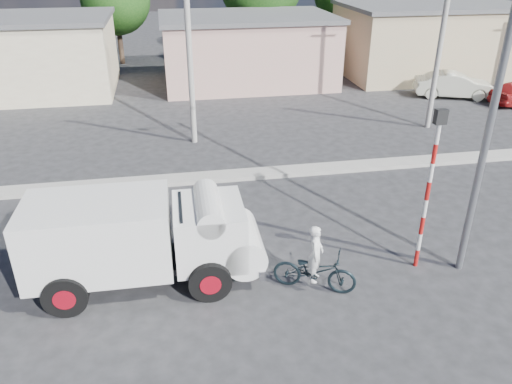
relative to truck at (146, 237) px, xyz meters
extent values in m
plane|color=#28282B|center=(3.84, -2.10, -1.31)|extent=(120.00, 120.00, 0.00)
cube|color=#99968E|center=(3.84, 5.90, -1.23)|extent=(40.00, 0.80, 0.16)
cylinder|color=black|center=(-1.88, -0.97, -0.78)|extent=(1.05, 0.32, 1.05)
cylinder|color=#B00C1D|center=(-1.88, -0.97, -0.78)|extent=(0.52, 0.35, 0.51)
cylinder|color=black|center=(-1.85, 1.03, -0.78)|extent=(1.05, 0.32, 1.05)
cylinder|color=#B00C1D|center=(-1.85, 1.03, -0.78)|extent=(0.52, 0.35, 0.51)
cylinder|color=black|center=(1.46, -1.02, -0.78)|extent=(1.05, 0.32, 1.05)
cylinder|color=#B00C1D|center=(1.46, -1.02, -0.78)|extent=(0.52, 0.35, 0.51)
cylinder|color=black|center=(1.49, 0.98, -0.78)|extent=(1.05, 0.32, 1.05)
cylinder|color=#B00C1D|center=(1.49, 0.98, -0.78)|extent=(0.52, 0.35, 0.51)
cube|color=black|center=(-0.24, 0.00, -0.71)|extent=(4.40, 1.30, 0.17)
cube|color=white|center=(-1.10, 0.02, 0.17)|extent=(3.46, 2.15, 1.76)
cube|color=white|center=(1.57, -0.02, 0.03)|extent=(1.74, 1.98, 1.48)
cylinder|color=white|center=(2.38, -0.03, -0.40)|extent=(1.08, 1.97, 1.05)
cylinder|color=white|center=(1.57, -0.02, 0.69)|extent=(0.70, 1.96, 0.67)
cube|color=silver|center=(2.76, -0.04, -0.78)|extent=(0.16, 2.05, 0.27)
cube|color=black|center=(0.90, -0.01, 0.45)|extent=(0.10, 1.62, 0.67)
imported|color=black|center=(4.04, -1.08, -0.76)|extent=(2.19, 1.52, 1.09)
imported|color=white|center=(4.04, -1.08, -0.56)|extent=(0.55, 0.65, 1.50)
imported|color=beige|center=(16.68, 14.38, -0.61)|extent=(4.50, 2.80, 1.40)
cylinder|color=red|center=(7.04, -0.60, -1.06)|extent=(0.11, 0.11, 0.50)
cylinder|color=white|center=(7.04, -0.60, -0.56)|extent=(0.11, 0.11, 0.50)
cylinder|color=red|center=(7.04, -0.60, -0.06)|extent=(0.11, 0.11, 0.50)
cylinder|color=white|center=(7.04, -0.60, 0.44)|extent=(0.11, 0.11, 0.50)
cylinder|color=red|center=(7.04, -0.60, 0.94)|extent=(0.11, 0.11, 0.50)
cylinder|color=white|center=(7.04, -0.60, 1.44)|extent=(0.11, 0.11, 0.50)
cylinder|color=red|center=(7.04, -0.60, 1.94)|extent=(0.11, 0.11, 0.50)
cylinder|color=white|center=(7.04, -0.60, 2.44)|extent=(0.11, 0.11, 0.50)
cube|color=black|center=(7.04, -0.60, 2.87)|extent=(0.28, 0.18, 0.36)
cylinder|color=slate|center=(8.14, -0.90, 3.19)|extent=(0.18, 0.18, 9.00)
cube|color=beige|center=(-8.16, 19.90, 0.69)|extent=(12.00, 7.00, 4.00)
cube|color=#D59E92|center=(5.84, 19.90, 0.59)|extent=(10.00, 7.00, 3.80)
cube|color=#59595B|center=(5.84, 19.90, 2.61)|extent=(10.30, 7.30, 0.24)
cube|color=tan|center=(17.84, 19.90, 0.79)|extent=(11.00, 7.00, 4.20)
cube|color=#59595B|center=(17.84, 19.90, 3.01)|extent=(11.30, 7.30, 0.24)
cylinder|color=#38281E|center=(-2.16, 26.90, 0.43)|extent=(0.36, 0.36, 3.47)
sphere|color=#2F5F1C|center=(-2.16, 26.90, 3.03)|extent=(4.71, 4.71, 4.71)
cylinder|color=#38281E|center=(7.84, 25.90, 0.79)|extent=(0.36, 0.36, 4.20)
cylinder|color=#38281E|center=(14.84, 27.90, 0.51)|extent=(0.36, 0.36, 3.64)
cylinder|color=#38281E|center=(23.84, 25.90, 0.88)|extent=(0.36, 0.36, 4.37)
cylinder|color=#99968E|center=(1.84, 9.90, 2.69)|extent=(0.24, 0.24, 8.00)
cylinder|color=#99968E|center=(12.84, 9.90, 2.69)|extent=(0.24, 0.24, 8.00)
camera|label=1|loc=(0.79, -10.81, 6.48)|focal=35.00mm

